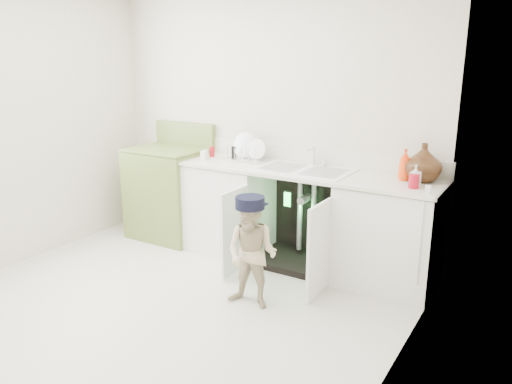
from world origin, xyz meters
TOP-DOWN VIEW (x-y plane):
  - ground at (0.00, 0.00)m, footprint 3.50×3.50m
  - room_shell at (0.00, 0.00)m, footprint 6.00×5.50m
  - counter_run at (0.58, 1.21)m, footprint 2.44×1.02m
  - avocado_stove at (-1.00, 1.18)m, footprint 0.77×0.65m
  - repair_worker at (0.58, 0.28)m, footprint 0.45×0.76m

SIDE VIEW (x-z plane):
  - ground at x=0.00m, z-range 0.00..0.00m
  - repair_worker at x=0.58m, z-range 0.01..0.88m
  - counter_run at x=0.58m, z-range -0.13..1.08m
  - avocado_stove at x=-1.00m, z-range -0.10..1.09m
  - room_shell at x=0.00m, z-range 0.62..1.88m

